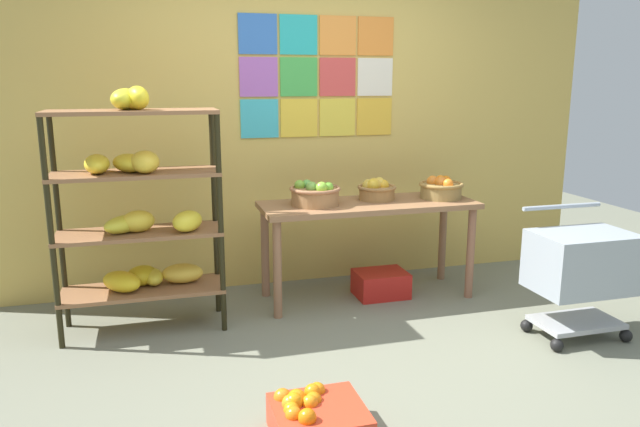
{
  "coord_description": "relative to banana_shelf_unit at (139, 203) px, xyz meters",
  "views": [
    {
      "loc": [
        -1.13,
        -2.91,
        1.62
      ],
      "look_at": [
        -0.07,
        0.83,
        0.76
      ],
      "focal_mm": 33.92,
      "sensor_mm": 36.0,
      "label": 1
    }
  ],
  "objects": [
    {
      "name": "fruit_basket_back_left",
      "position": [
        2.21,
        0.17,
        -0.04
      ],
      "size": [
        0.34,
        0.34,
        0.17
      ],
      "color": "olive",
      "rests_on": "display_table"
    },
    {
      "name": "ground",
      "position": [
        1.22,
        -1.03,
        -0.85
      ],
      "size": [
        9.42,
        9.42,
        0.0
      ],
      "primitive_type": "plane",
      "color": "slate"
    },
    {
      "name": "produce_crate_under_table",
      "position": [
        1.73,
        0.15,
        -0.75
      ],
      "size": [
        0.39,
        0.3,
        0.19
      ],
      "primitive_type": "cube",
      "color": "red",
      "rests_on": "ground"
    },
    {
      "name": "fruit_basket_back_right",
      "position": [
        1.21,
        0.18,
        -0.04
      ],
      "size": [
        0.37,
        0.37,
        0.18
      ],
      "color": "#A07245",
      "rests_on": "display_table"
    },
    {
      "name": "banana_shelf_unit",
      "position": [
        0.0,
        0.0,
        0.0
      ],
      "size": [
        1.04,
        0.43,
        1.59
      ],
      "color": "black",
      "rests_on": "ground"
    },
    {
      "name": "back_wall_with_art",
      "position": [
        1.22,
        0.71,
        0.46
      ],
      "size": [
        4.97,
        0.07,
        2.61
      ],
      "color": "#D1AE52",
      "rests_on": "ground"
    },
    {
      "name": "orange_crate_foreground",
      "position": [
        0.75,
        -1.52,
        -0.76
      ],
      "size": [
        0.42,
        0.39,
        0.21
      ],
      "color": "red",
      "rests_on": "ground"
    },
    {
      "name": "shopping_cart",
      "position": [
        2.66,
        -0.89,
        -0.37
      ],
      "size": [
        0.61,
        0.46,
        0.83
      ],
      "rotation": [
        0.0,
        0.0,
        0.13
      ],
      "color": "black",
      "rests_on": "ground"
    },
    {
      "name": "fruit_basket_right",
      "position": [
        1.71,
        0.25,
        -0.04
      ],
      "size": [
        0.29,
        0.29,
        0.17
      ],
      "color": "olive",
      "rests_on": "display_table"
    },
    {
      "name": "display_table",
      "position": [
        1.62,
        0.17,
        -0.21
      ],
      "size": [
        1.6,
        0.57,
        0.73
      ],
      "color": "#8F6341",
      "rests_on": "ground"
    }
  ]
}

